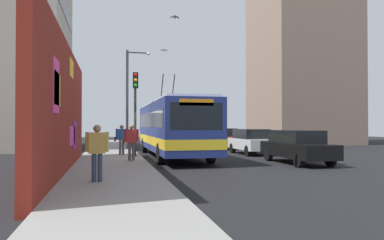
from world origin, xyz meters
TOP-DOWN VIEW (x-y plane):
  - ground_plane at (0.00, 0.00)m, footprint 80.00×80.00m
  - sidewalk_slab at (0.00, 1.60)m, footprint 48.00×3.20m
  - graffiti_wall at (-4.20, 3.35)m, footprint 13.61×0.32m
  - building_far_left at (11.86, 9.20)m, footprint 10.68×8.31m
  - building_far_right at (14.32, -17.00)m, footprint 8.38×8.57m
  - city_bus at (2.03, -1.80)m, footprint 11.87×2.69m
  - parked_car_black at (-2.71, -7.00)m, footprint 4.63×1.75m
  - parked_car_white at (2.96, -7.00)m, footprint 4.08×1.76m
  - parked_car_red at (8.83, -7.00)m, footprint 4.35×1.84m
  - parked_car_champagne at (14.55, -7.00)m, footprint 4.81×1.74m
  - pedestrian_midblock at (2.58, 1.02)m, footprint 0.23×0.75m
  - pedestrian_at_curb at (-1.04, 0.70)m, footprint 0.23×0.76m
  - pedestrian_near_wall at (-7.40, 2.08)m, footprint 0.22×0.67m
  - traffic_light at (1.17, 0.35)m, footprint 0.49×0.28m
  - street_lamp at (7.65, 0.27)m, footprint 0.44×1.72m
  - flying_pigeons at (1.20, -1.12)m, footprint 11.79×3.37m

SIDE VIEW (x-z plane):
  - ground_plane at x=0.00m, z-range 0.00..0.00m
  - sidewalk_slab at x=0.00m, z-range 0.00..0.15m
  - parked_car_white at x=2.96m, z-range 0.04..1.62m
  - parked_car_red at x=8.83m, z-range 0.04..1.62m
  - parked_car_black at x=-2.71m, z-range 0.04..1.62m
  - parked_car_champagne at x=14.55m, z-range 0.04..1.62m
  - pedestrian_near_wall at x=-7.40m, z-range 0.30..1.98m
  - pedestrian_midblock at x=2.58m, z-range 0.30..1.98m
  - pedestrian_at_curb at x=-1.04m, z-range 0.30..2.00m
  - city_bus at x=2.03m, z-range -0.71..4.21m
  - graffiti_wall at x=-4.20m, z-range 0.00..4.79m
  - traffic_light at x=1.17m, z-range 0.91..5.43m
  - street_lamp at x=7.65m, z-range 0.64..7.65m
  - building_far_right at x=14.32m, z-range 0.00..15.66m
  - flying_pigeons at x=1.20m, z-range 6.97..9.21m
  - building_far_left at x=11.86m, z-range 0.00..18.84m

